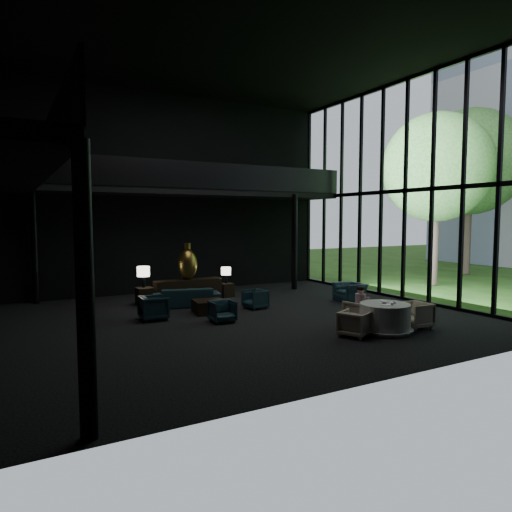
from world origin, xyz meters
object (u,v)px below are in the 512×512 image
bronze_urn (188,264)px  dining_chair_north (361,311)px  child (360,297)px  side_table_right (227,290)px  console (188,290)px  window_armchair (350,290)px  table_lamp_left (143,272)px  sofa (187,293)px  dining_chair_west (355,323)px  table_lamp_right (226,272)px  dining_table (385,319)px  lounge_armchair_east (255,299)px  side_table_left (145,296)px  lounge_armchair_west (154,306)px  coffee_table (209,307)px  dining_chair_east (415,314)px  lounge_armchair_south (222,312)px

bronze_urn → dining_chair_north: (2.83, -6.07, -0.94)m
child → side_table_right: bearing=-77.2°
console → window_armchair: (5.13, -2.88, 0.02)m
table_lamp_left → sofa: size_ratio=0.31×
table_lamp_left → dining_chair_west: size_ratio=1.10×
side_table_right → table_lamp_right: (0.00, 0.05, 0.70)m
dining_table → dining_chair_west: dining_table is taller
child → dining_chair_west: bearing=42.8°
lounge_armchair_east → dining_chair_north: 3.85m
bronze_urn → side_table_right: 1.94m
dining_table → dining_chair_west: 1.01m
side_table_left → dining_chair_north: dining_chair_north is taller
sofa → dining_chair_west: (2.34, -5.83, -0.13)m
side_table_right → table_lamp_right: 0.70m
lounge_armchair_west → lounge_armchair_east: 3.45m
dining_chair_north → child: child is taller
table_lamp_right → child: 6.18m
console → dining_chair_north: size_ratio=3.02×
lounge_armchair_west → dining_table: 6.57m
sofa → coffee_table: (0.23, -1.37, -0.26)m
lounge_armchair_east → dining_chair_east: (2.51, -4.47, 0.08)m
coffee_table → table_lamp_right: bearing=54.7°
console → lounge_armchair_south: bearing=-95.5°
side_table_right → lounge_armchair_south: lounge_armchair_south is taller
table_lamp_left → dining_chair_east: size_ratio=0.93×
coffee_table → dining_chair_west: size_ratio=1.40×
lounge_armchair_west → coffee_table: 1.83m
lounge_armchair_west → dining_table: lounge_armchair_west is taller
bronze_urn → lounge_armchair_south: (-0.36, -3.78, -1.04)m
window_armchair → child: 3.71m
dining_chair_west → dining_chair_east: bearing=-117.1°
window_armchair → lounge_armchair_west: bearing=-90.1°
lounge_armchair_east → bronze_urn: bearing=-157.4°
window_armchair → coffee_table: window_armchair is taller
lounge_armchair_west → dining_chair_west: size_ratio=1.21×
lounge_armchair_east → side_table_right: bearing=168.8°
sofa → dining_chair_east: 7.37m
table_lamp_left → dining_chair_east: (5.55, -7.01, -0.73)m
coffee_table → window_armchair: bearing=-5.5°
bronze_urn → sofa: 1.42m
sofa → dining_chair_west: bearing=125.5°
side_table_left → side_table_right: side_table_left is taller
console → window_armchair: size_ratio=2.60×
side_table_right → table_lamp_right: bearing=90.0°
window_armchair → coffee_table: size_ratio=1.02×
coffee_table → dining_table: 5.45m
dining_chair_east → sofa: bearing=-141.8°
side_table_right → table_lamp_left: bearing=-179.5°
child → lounge_armchair_west: bearing=-34.1°
console → lounge_armchair_east: bearing=-59.5°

